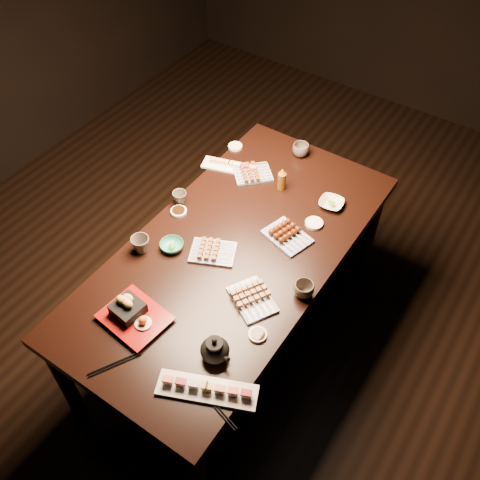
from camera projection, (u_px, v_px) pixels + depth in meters
The scene contains 23 objects.
ground at pixel (229, 294), 3.28m from camera, with size 5.00×5.00×0.00m, color black.
dining_table at pixel (235, 296), 2.81m from camera, with size 0.90×1.80×0.75m, color black.
sushi_platter_near at pixel (207, 388), 2.03m from camera, with size 0.39×0.11×0.05m, color white, non-canonical shape.
sushi_platter_far at pixel (233, 165), 2.91m from camera, with size 0.34×0.10×0.04m, color white, non-canonical shape.
yakitori_plate_center at pixel (213, 250), 2.49m from camera, with size 0.21×0.15×0.05m, color #828EB6, non-canonical shape.
yakitori_plate_right at pixel (252, 297), 2.31m from camera, with size 0.21×0.16×0.05m, color #828EB6, non-canonical shape.
yakitori_plate_left at pixel (253, 172), 2.86m from camera, with size 0.20×0.14×0.05m, color #828EB6, non-canonical shape.
tsukune_plate at pixel (287, 234), 2.56m from camera, with size 0.22×0.16×0.05m, color #828EB6, non-canonical shape.
edamame_bowl_green at pixel (172, 246), 2.52m from camera, with size 0.11×0.11×0.04m, color #2C8961.
edamame_bowl_cream at pixel (331, 203), 2.72m from camera, with size 0.12×0.12×0.03m, color beige.
tempura_tray at pixel (134, 313), 2.23m from camera, with size 0.27×0.22×0.10m, color black, non-canonical shape.
teacup_near_left at pixel (141, 244), 2.50m from camera, with size 0.09×0.09×0.08m, color #4E453B.
teacup_mid_right at pixel (304, 290), 2.33m from camera, with size 0.09×0.09×0.07m, color #4E453B.
teacup_far_left at pixel (180, 198), 2.72m from camera, with size 0.07×0.07×0.07m, color #4E453B.
teacup_far_right at pixel (301, 150), 2.97m from camera, with size 0.09×0.09×0.07m, color #4E453B.
teapot at pixel (215, 348), 2.11m from camera, with size 0.14×0.14×0.12m, color black, non-canonical shape.
condiment_bottle at pixel (282, 179), 2.76m from camera, with size 0.04×0.04×0.13m, color brown.
sauce_dish_west at pixel (179, 211), 2.69m from camera, with size 0.08×0.08×0.01m, color white.
sauce_dish_east at pixel (314, 223), 2.63m from camera, with size 0.09×0.09×0.02m, color white.
sauce_dish_se at pixel (258, 335), 2.21m from camera, with size 0.08×0.08×0.01m, color white.
sauce_dish_nw at pixel (235, 146), 3.04m from camera, with size 0.08×0.08×0.01m, color white.
chopsticks_near at pixel (115, 364), 2.12m from camera, with size 0.22×0.02×0.01m, color black, non-canonical shape.
chopsticks_se at pixel (219, 411), 1.99m from camera, with size 0.19×0.02×0.01m, color black, non-canonical shape.
Camera 1 is at (1.14, -1.57, 2.66)m, focal length 40.00 mm.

